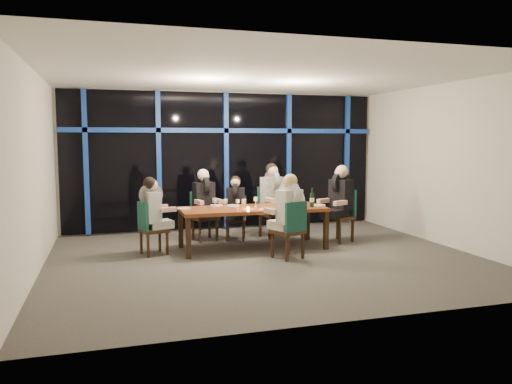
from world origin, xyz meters
TOP-DOWN VIEW (x-y plane):
  - room at (0.00, 0.00)m, footprint 7.04×7.00m
  - window_wall at (0.01, 2.93)m, footprint 6.86×0.43m
  - dining_table at (0.00, 0.80)m, footprint 2.60×1.00m
  - chair_far_left at (-0.71, 1.85)m, footprint 0.53×0.53m
  - chair_far_mid at (-0.08, 1.72)m, footprint 0.50×0.50m
  - chair_far_right at (0.67, 1.79)m, footprint 0.56×0.56m
  - chair_end_left at (-1.84, 0.80)m, footprint 0.52×0.52m
  - chair_end_right at (1.84, 0.95)m, footprint 0.61×0.61m
  - chair_near_mid at (0.38, -0.15)m, footprint 0.58×0.58m
  - diner_far_left at (-0.70, 1.77)m, footprint 0.53×0.64m
  - diner_far_mid at (-0.11, 1.65)m, footprint 0.51×0.58m
  - diner_far_right at (0.68, 1.70)m, footprint 0.57×0.68m
  - diner_end_left at (-1.76, 0.82)m, footprint 0.62×0.53m
  - diner_end_right at (1.76, 0.92)m, footprint 0.69×0.63m
  - diner_near_mid at (0.35, -0.08)m, footprint 0.60×0.66m
  - plate_far_left at (-0.58, 1.22)m, footprint 0.24×0.24m
  - plate_far_mid at (-0.29, 1.12)m, footprint 0.24×0.24m
  - plate_far_right at (0.81, 1.15)m, footprint 0.24×0.24m
  - plate_end_left at (-1.22, 0.97)m, footprint 0.24×0.24m
  - plate_end_right at (1.24, 0.69)m, footprint 0.24×0.24m
  - plate_near_mid at (0.13, 0.44)m, footprint 0.24×0.24m
  - wine_bottle at (1.06, 0.58)m, footprint 0.08×0.08m
  - water_pitcher at (0.85, 0.59)m, footprint 0.12×0.11m
  - tea_light at (-0.13, 0.65)m, footprint 0.06×0.06m
  - wine_glass_a at (-0.29, 0.78)m, footprint 0.06×0.06m
  - wine_glass_b at (0.08, 0.89)m, footprint 0.07×0.07m
  - wine_glass_c at (0.48, 0.80)m, footprint 0.07×0.07m
  - wine_glass_d at (-0.69, 0.84)m, footprint 0.07×0.07m
  - wine_glass_e at (0.99, 0.91)m, footprint 0.07×0.07m

SIDE VIEW (x-z plane):
  - chair_far_mid at x=-0.08m, z-range 0.05..0.91m
  - chair_end_left at x=-1.84m, z-range 0.05..0.97m
  - chair_far_left at x=-0.71m, z-range 0.06..1.01m
  - chair_near_mid at x=0.38m, z-range 0.06..1.02m
  - chair_end_right at x=1.84m, z-range 0.06..1.07m
  - chair_far_right at x=0.67m, z-range 0.06..1.08m
  - dining_table at x=0.00m, z-range 0.31..1.06m
  - plate_far_left at x=-0.58m, z-range 0.75..0.76m
  - plate_far_mid at x=-0.29m, z-range 0.75..0.76m
  - plate_far_right at x=0.81m, z-range 0.75..0.76m
  - plate_end_left at x=-1.22m, z-range 0.75..0.76m
  - plate_end_right at x=1.24m, z-range 0.75..0.76m
  - plate_near_mid at x=0.13m, z-range 0.75..0.76m
  - tea_light at x=-0.13m, z-range 0.75..0.78m
  - diner_far_mid at x=-0.11m, z-range 0.40..1.24m
  - water_pitcher at x=0.85m, z-range 0.75..0.94m
  - wine_glass_a at x=-0.29m, z-range 0.79..0.94m
  - diner_end_left at x=-1.76m, z-range 0.43..1.32m
  - wine_glass_b at x=0.08m, z-range 0.79..0.97m
  - wine_glass_c at x=0.48m, z-range 0.79..0.98m
  - wine_bottle at x=1.06m, z-range 0.71..1.06m
  - wine_glass_d at x=-0.69m, z-range 0.79..0.98m
  - wine_glass_e at x=0.99m, z-range 0.79..0.99m
  - diner_far_left at x=-0.70m, z-range 0.45..1.37m
  - diner_near_mid at x=0.35m, z-range 0.45..1.39m
  - diner_end_right at x=1.76m, z-range 0.47..1.45m
  - diner_far_right at x=0.68m, z-range 0.47..1.47m
  - window_wall at x=0.01m, z-range 0.08..3.02m
  - room at x=0.00m, z-range 0.51..3.53m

